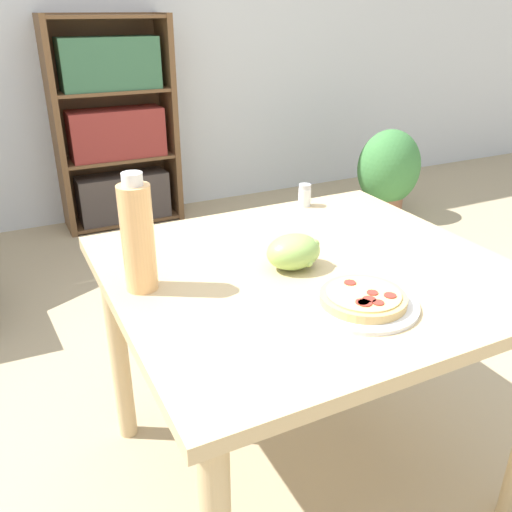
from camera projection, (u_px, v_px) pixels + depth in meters
The scene contains 9 objects.
ground_plane at pixel (303, 474), 1.70m from camera, with size 14.00×14.00×0.00m, color tan.
wall_back at pixel (89, 13), 3.29m from camera, with size 8.00×0.05×2.60m.
dining_table at pixel (309, 299), 1.46m from camera, with size 1.01×0.94×0.72m.
pizza_on_plate at pixel (364, 300), 1.22m from camera, with size 0.25×0.25×0.04m.
grape_bunch at pixel (294, 252), 1.39m from camera, with size 0.14×0.11×0.09m.
drink_bottle at pixel (138, 236), 1.25m from camera, with size 0.08×0.08×0.29m.
salt_shaker at pixel (305, 195), 1.83m from camera, with size 0.04×0.04×0.08m.
bookshelf at pixel (116, 130), 3.45m from camera, with size 0.75×0.30×1.31m.
potted_plant_floor at pixel (389, 171), 3.68m from camera, with size 0.45×0.38×0.60m.
Camera 1 is at (-0.69, -1.06, 1.34)m, focal length 38.00 mm.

